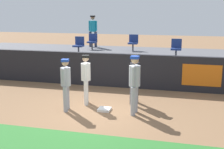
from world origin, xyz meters
The scene contains 13 objects.
ground_plane centered at (0.00, 0.00, 0.00)m, with size 60.00×60.00×0.00m, color #846042.
first_base centered at (0.24, 0.11, 0.04)m, with size 0.40×0.40×0.08m, color white.
player_fielder_home centered at (-0.57, 0.66, 1.00)m, with size 0.41×0.56×1.73m.
player_runner_visitor centered at (1.24, 0.07, 1.08)m, with size 0.37×0.52×1.86m.
player_coach_visitor centered at (-0.97, -0.16, 0.99)m, with size 0.38×0.47×1.70m.
player_umpire centered at (1.05, 1.09, 1.01)m, with size 0.42×0.46×1.74m.
field_wall centered at (0.02, 3.21, 0.72)m, with size 18.00×0.26×1.43m.
bleacher_platform centered at (0.00, 5.78, 0.56)m, with size 18.00×4.80×1.13m, color #59595E.
seat_front_left centered at (-2.32, 4.65, 1.60)m, with size 0.45×0.44×0.84m.
seat_back_left centered at (-2.22, 6.45, 1.60)m, with size 0.47×0.44×0.84m.
seat_front_right centered at (2.30, 4.65, 1.60)m, with size 0.46×0.44×0.84m.
seat_back_center centered at (0.02, 6.45, 1.60)m, with size 0.48×0.44×0.84m.
spectator_hooded centered at (-2.53, 7.50, 2.16)m, with size 0.50×0.35×1.78m.
Camera 1 is at (2.77, -8.75, 3.24)m, focal length 47.36 mm.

